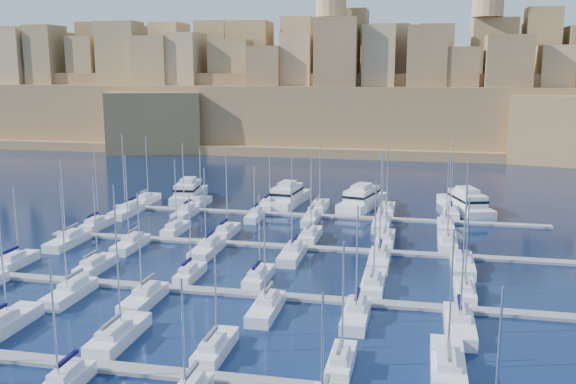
% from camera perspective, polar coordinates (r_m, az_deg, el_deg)
% --- Properties ---
extents(ground, '(600.00, 600.00, 0.00)m').
position_cam_1_polar(ground, '(91.99, -0.44, -6.72)').
color(ground, '#051432').
rests_on(ground, ground).
extents(pontoon_near, '(84.00, 2.00, 0.40)m').
position_cam_1_polar(pontoon_near, '(61.54, -7.46, -15.99)').
color(pontoon_near, slate).
rests_on(pontoon_near, ground).
extents(pontoon_mid_near, '(84.00, 2.00, 0.40)m').
position_cam_1_polar(pontoon_mid_near, '(80.88, -2.27, -9.12)').
color(pontoon_mid_near, slate).
rests_on(pontoon_mid_near, ground).
extents(pontoon_mid_far, '(84.00, 2.00, 0.40)m').
position_cam_1_polar(pontoon_mid_far, '(101.30, 0.76, -4.92)').
color(pontoon_mid_far, slate).
rests_on(pontoon_mid_far, ground).
extents(pontoon_far, '(84.00, 2.00, 0.40)m').
position_cam_1_polar(pontoon_far, '(122.28, 2.75, -2.13)').
color(pontoon_far, slate).
rests_on(pontoon_far, ground).
extents(sailboat_1, '(3.06, 10.20, 15.54)m').
position_cam_1_polar(sailboat_1, '(77.15, -23.93, -10.68)').
color(sailboat_1, silver).
rests_on(sailboat_1, ground).
extents(sailboat_2, '(3.00, 9.99, 16.81)m').
position_cam_1_polar(sailboat_2, '(70.36, -14.84, -12.18)').
color(sailboat_2, silver).
rests_on(sailboat_2, ground).
extents(sailboat_3, '(2.49, 8.31, 11.74)m').
position_cam_1_polar(sailboat_3, '(65.78, -6.49, -13.61)').
color(sailboat_3, silver).
rests_on(sailboat_3, ground).
extents(sailboat_4, '(2.24, 7.48, 12.71)m').
position_cam_1_polar(sailboat_4, '(62.89, 4.76, -14.78)').
color(sailboat_4, silver).
rests_on(sailboat_4, ground).
extents(sailboat_5, '(3.10, 10.35, 13.98)m').
position_cam_1_polar(sailboat_5, '(63.87, 14.01, -14.63)').
color(sailboat_5, silver).
rests_on(sailboat_5, ground).
extents(sailboat_12, '(2.39, 7.98, 11.76)m').
position_cam_1_polar(sailboat_12, '(100.35, -22.96, -5.67)').
color(sailboat_12, silver).
rests_on(sailboat_12, ground).
extents(sailboat_13, '(2.62, 8.74, 13.74)m').
position_cam_1_polar(sailboat_13, '(94.38, -16.71, -6.27)').
color(sailboat_13, silver).
rests_on(sailboat_13, ground).
extents(sailboat_14, '(2.25, 7.50, 11.79)m').
position_cam_1_polar(sailboat_14, '(88.13, -8.71, -7.17)').
color(sailboat_14, silver).
rests_on(sailboat_14, ground).
extents(sailboat_15, '(2.52, 8.40, 12.17)m').
position_cam_1_polar(sailboat_15, '(85.78, -2.63, -7.56)').
color(sailboat_15, silver).
rests_on(sailboat_15, ground).
extents(sailboat_16, '(2.82, 9.38, 14.25)m').
position_cam_1_polar(sailboat_16, '(83.92, 7.58, -8.06)').
color(sailboat_16, silver).
rests_on(sailboat_16, ground).
extents(sailboat_17, '(2.48, 8.26, 12.79)m').
position_cam_1_polar(sailboat_17, '(83.45, 15.43, -8.50)').
color(sailboat_17, silver).
rests_on(sailboat_17, ground).
extents(sailboat_19, '(2.81, 9.37, 15.16)m').
position_cam_1_polar(sailboat_19, '(84.36, -18.81, -8.46)').
color(sailboat_19, silver).
rests_on(sailboat_19, ground).
extents(sailboat_20, '(2.78, 9.27, 14.07)m').
position_cam_1_polar(sailboat_20, '(80.02, -12.67, -9.20)').
color(sailboat_20, silver).
rests_on(sailboat_20, ground).
extents(sailboat_21, '(2.76, 9.19, 12.41)m').
position_cam_1_polar(sailboat_21, '(75.31, -1.95, -10.25)').
color(sailboat_21, silver).
rests_on(sailboat_21, ground).
extents(sailboat_22, '(2.76, 9.20, 13.74)m').
position_cam_1_polar(sailboat_22, '(73.67, 6.08, -10.80)').
color(sailboat_22, silver).
rests_on(sailboat_22, ground).
extents(sailboat_23, '(3.12, 10.41, 16.83)m').
position_cam_1_polar(sailboat_23, '(72.98, 14.98, -11.32)').
color(sailboat_23, silver).
rests_on(sailboat_23, ground).
extents(sailboat_24, '(2.63, 8.75, 15.19)m').
position_cam_1_polar(sailboat_24, '(118.41, -16.62, -2.76)').
color(sailboat_24, silver).
rests_on(sailboat_24, ground).
extents(sailboat_25, '(2.48, 8.27, 13.01)m').
position_cam_1_polar(sailboat_25, '(111.98, -9.96, -3.25)').
color(sailboat_25, silver).
rests_on(sailboat_25, ground).
extents(sailboat_26, '(2.56, 8.54, 14.66)m').
position_cam_1_polar(sailboat_26, '(109.12, -5.50, -3.50)').
color(sailboat_26, silver).
rests_on(sailboat_26, ground).
extents(sailboat_27, '(2.72, 9.08, 15.04)m').
position_cam_1_polar(sailboat_27, '(106.08, 1.99, -3.88)').
color(sailboat_27, silver).
rests_on(sailboat_27, ground).
extents(sailboat_28, '(2.79, 9.29, 15.58)m').
position_cam_1_polar(sailboat_28, '(104.87, 8.65, -4.17)').
color(sailboat_28, silver).
rests_on(sailboat_28, ground).
extents(sailboat_29, '(2.88, 9.61, 14.31)m').
position_cam_1_polar(sailboat_29, '(105.00, 13.98, -4.37)').
color(sailboat_29, silver).
rests_on(sailboat_29, ground).
extents(sailboat_30, '(2.99, 9.96, 14.40)m').
position_cam_1_polar(sailboat_30, '(108.64, -18.98, -4.13)').
color(sailboat_30, silver).
rests_on(sailboat_30, ground).
extents(sailboat_31, '(2.76, 9.20, 15.14)m').
position_cam_1_polar(sailboat_31, '(103.99, -13.80, -4.51)').
color(sailboat_31, silver).
rests_on(sailboat_31, ground).
extents(sailboat_32, '(2.96, 9.88, 13.72)m').
position_cam_1_polar(sailboat_32, '(98.96, -7.19, -5.07)').
color(sailboat_32, silver).
rests_on(sailboat_32, ground).
extents(sailboat_33, '(2.88, 9.58, 15.69)m').
position_cam_1_polar(sailboat_33, '(95.71, 0.39, -5.53)').
color(sailboat_33, silver).
rests_on(sailboat_33, ground).
extents(sailboat_34, '(2.94, 9.79, 16.42)m').
position_cam_1_polar(sailboat_34, '(94.02, 8.12, -5.95)').
color(sailboat_34, silver).
rests_on(sailboat_34, ground).
extents(sailboat_35, '(3.06, 10.20, 16.83)m').
position_cam_1_polar(sailboat_35, '(93.89, 15.24, -6.25)').
color(sailboat_35, silver).
rests_on(sailboat_35, ground).
extents(sailboat_36, '(2.63, 8.76, 14.30)m').
position_cam_1_polar(sailboat_36, '(137.77, -12.42, -0.65)').
color(sailboat_36, silver).
rests_on(sailboat_36, ground).
extents(sailboat_37, '(2.49, 8.29, 12.03)m').
position_cam_1_polar(sailboat_37, '(133.20, -7.82, -0.90)').
color(sailboat_37, silver).
rests_on(sailboat_37, ground).
extents(sailboat_38, '(2.84, 9.47, 15.33)m').
position_cam_1_polar(sailboat_38, '(129.66, -1.70, -1.11)').
color(sailboat_38, silver).
rests_on(sailboat_38, ground).
extents(sailboat_39, '(2.90, 9.66, 14.20)m').
position_cam_1_polar(sailboat_39, '(127.79, 2.78, -1.30)').
color(sailboat_39, silver).
rests_on(sailboat_39, ground).
extents(sailboat_40, '(2.98, 9.93, 15.14)m').
position_cam_1_polar(sailboat_40, '(126.57, 8.75, -1.54)').
color(sailboat_40, silver).
rests_on(sailboat_40, ground).
extents(sailboat_41, '(2.88, 9.60, 16.09)m').
position_cam_1_polar(sailboat_41, '(126.40, 14.27, -1.77)').
color(sailboat_41, silver).
rests_on(sailboat_41, ground).
extents(sailboat_42, '(3.10, 10.32, 16.05)m').
position_cam_1_polar(sailboat_42, '(127.39, -14.12, -1.66)').
color(sailboat_42, silver).
rests_on(sailboat_42, ground).
extents(sailboat_43, '(2.64, 8.81, 14.54)m').
position_cam_1_polar(sailboat_43, '(123.48, -9.10, -1.87)').
color(sailboat_43, silver).
rests_on(sailboat_43, ground).
extents(sailboat_44, '(2.29, 7.63, 10.55)m').
position_cam_1_polar(sailboat_44, '(119.95, -2.94, -2.15)').
color(sailboat_44, silver).
rests_on(sailboat_44, ground).
extents(sailboat_45, '(2.50, 8.34, 11.30)m').
position_cam_1_polar(sailboat_45, '(117.40, 2.06, -2.43)').
color(sailboat_45, silver).
rests_on(sailboat_45, ground).
extents(sailboat_46, '(2.99, 9.95, 14.19)m').
position_cam_1_polar(sailboat_46, '(115.20, 8.32, -2.78)').
color(sailboat_46, silver).
rests_on(sailboat_46, ground).
extents(sailboat_47, '(2.73, 9.10, 13.28)m').
position_cam_1_polar(sailboat_47, '(115.53, 13.84, -2.96)').
color(sailboat_47, silver).
rests_on(sailboat_47, ground).
extents(motor_yacht_a, '(6.91, 16.63, 5.25)m').
position_cam_1_polar(motor_yacht_a, '(138.23, -8.80, -0.06)').
color(motor_yacht_a, silver).
rests_on(motor_yacht_a, ground).
extents(motor_yacht_b, '(6.66, 17.03, 5.25)m').
position_cam_1_polar(motor_yacht_b, '(132.47, -0.01, -0.41)').
color(motor_yacht_b, silver).
rests_on(motor_yacht_b, ground).
extents(motor_yacht_c, '(9.25, 17.92, 5.25)m').
position_cam_1_polar(motor_yacht_c, '(130.54, 6.62, -0.66)').
color(motor_yacht_c, silver).
rests_on(motor_yacht_c, ground).
extents(motor_yacht_d, '(10.62, 18.60, 5.25)m').
position_cam_1_polar(motor_yacht_d, '(130.66, 15.52, -0.99)').
color(motor_yacht_d, silver).
rests_on(motor_yacht_d, ground).
extents(fortified_city, '(460.00, 108.95, 59.52)m').
position_cam_1_polar(fortified_city, '(241.95, 7.42, 7.81)').
color(fortified_city, brown).
rests_on(fortified_city, ground).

